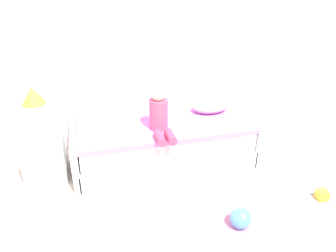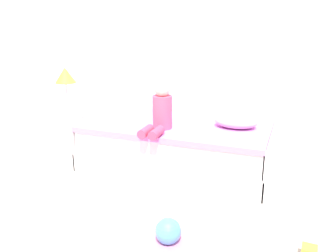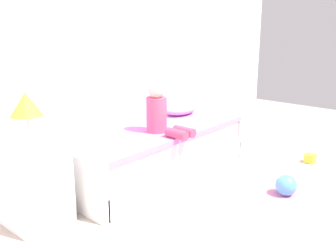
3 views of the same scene
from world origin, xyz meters
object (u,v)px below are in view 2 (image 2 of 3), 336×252
bed (176,146)px  toy_ball (168,231)px  child_figure (161,110)px  nightstand (70,129)px  pillow (236,121)px  table_lamp (65,77)px

bed → toy_ball: (0.40, -1.33, -0.15)m
child_figure → bed: bearing=68.9°
nightstand → bed: bearing=1.5°
child_figure → toy_ball: size_ratio=2.61×
pillow → toy_ball: 1.52m
nightstand → toy_ball: bearing=-36.4°
bed → table_lamp: 1.52m
child_figure → pillow: (0.71, 0.33, -0.14)m
bed → nightstand: size_ratio=3.52×
table_lamp → toy_ball: bearing=-36.4°
nightstand → pillow: (1.97, 0.14, 0.26)m
table_lamp → child_figure: table_lamp is taller
table_lamp → toy_ball: (1.75, -1.30, -0.84)m
child_figure → pillow: bearing=24.9°
pillow → table_lamp: bearing=-176.1°
bed → table_lamp: size_ratio=4.69×
table_lamp → child_figure: bearing=-8.7°
pillow → child_figure: bearing=-155.1°
child_figure → pillow: 0.79m
child_figure → toy_ball: bearing=-65.9°
bed → child_figure: size_ratio=4.14×
table_lamp → toy_ball: 2.34m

